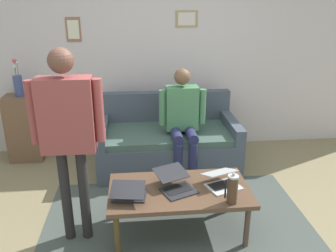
# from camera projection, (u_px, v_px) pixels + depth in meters

# --- Properties ---
(ground_plane) EXTENTS (7.68, 7.68, 0.00)m
(ground_plane) POSITION_uv_depth(u_px,v_px,m) (174.00, 242.00, 3.16)
(ground_plane) COLOR #897957
(area_rug) EXTENTS (2.55, 2.09, 0.01)m
(area_rug) POSITION_uv_depth(u_px,v_px,m) (180.00, 237.00, 3.22)
(area_rug) COLOR #474D48
(area_rug) RESTS_ON ground_plane
(back_wall) EXTENTS (7.04, 0.11, 2.70)m
(back_wall) POSITION_uv_depth(u_px,v_px,m) (156.00, 51.00, 4.73)
(back_wall) COLOR silver
(back_wall) RESTS_ON ground_plane
(couch) EXTENTS (1.71, 0.91, 0.88)m
(couch) POSITION_uv_depth(u_px,v_px,m) (167.00, 143.00, 4.47)
(couch) COLOR #454E5C
(couch) RESTS_ON ground_plane
(coffee_table) EXTENTS (1.25, 0.68, 0.45)m
(coffee_table) POSITION_uv_depth(u_px,v_px,m) (179.00, 193.00, 3.17)
(coffee_table) COLOR brown
(coffee_table) RESTS_ON ground_plane
(laptop_left) EXTENTS (0.40, 0.45, 0.15)m
(laptop_left) POSITION_uv_depth(u_px,v_px,m) (176.00, 184.00, 3.13)
(laptop_left) COLOR #28282D
(laptop_left) RESTS_ON coffee_table
(laptop_center) EXTENTS (0.37, 0.37, 0.15)m
(laptop_center) POSITION_uv_depth(u_px,v_px,m) (222.00, 181.00, 3.19)
(laptop_center) COLOR silver
(laptop_center) RESTS_ON coffee_table
(laptop_right) EXTENTS (0.32, 0.32, 0.15)m
(laptop_right) POSITION_uv_depth(u_px,v_px,m) (129.00, 193.00, 3.00)
(laptop_right) COLOR #28282D
(laptop_right) RESTS_ON coffee_table
(french_press) EXTENTS (0.11, 0.09, 0.28)m
(french_press) POSITION_uv_depth(u_px,v_px,m) (232.00, 189.00, 2.90)
(french_press) COLOR #4C3323
(french_press) RESTS_ON coffee_table
(side_shelf) EXTENTS (0.42, 0.32, 0.87)m
(side_shelf) POSITION_uv_depth(u_px,v_px,m) (25.00, 128.00, 4.60)
(side_shelf) COLOR brown
(side_shelf) RESTS_ON ground_plane
(flower_vase) EXTENTS (0.11, 0.11, 0.46)m
(flower_vase) POSITION_uv_depth(u_px,v_px,m) (18.00, 84.00, 4.39)
(flower_vase) COLOR #3F487D
(flower_vase) RESTS_ON side_shelf
(person_standing) EXTENTS (0.59, 0.20, 1.71)m
(person_standing) POSITION_uv_depth(u_px,v_px,m) (67.00, 124.00, 2.84)
(person_standing) COLOR #262325
(person_standing) RESTS_ON ground_plane
(person_seated) EXTENTS (0.55, 0.51, 1.28)m
(person_seated) POSITION_uv_depth(u_px,v_px,m) (183.00, 117.00, 4.12)
(person_seated) COLOR #26284D
(person_seated) RESTS_ON ground_plane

